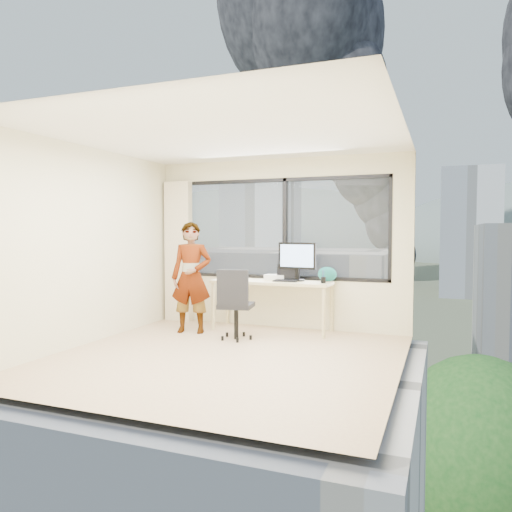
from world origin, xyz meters
The scene contains 25 objects.
floor centered at (0.00, 0.00, 0.00)m, with size 4.00×4.00×0.01m, color tan.
ceiling centered at (0.00, 0.00, 2.60)m, with size 4.00×4.00×0.01m, color white.
wall_front centered at (0.00, -2.00, 1.30)m, with size 4.00×0.01×2.60m, color beige.
wall_left centered at (-2.00, 0.00, 1.30)m, with size 0.01×4.00×2.60m, color beige.
wall_right centered at (2.00, 0.00, 1.30)m, with size 0.01×4.00×2.60m, color beige.
window_wall centered at (0.05, 2.00, 1.52)m, with size 3.30×0.16×1.55m, color black, non-canonical shape.
curtain centered at (-1.72, 1.88, 1.15)m, with size 0.45×0.14×2.30m, color beige.
desk centered at (0.00, 1.66, 0.38)m, with size 1.80×0.60×0.75m, color beige.
chair centered at (-0.26, 0.92, 0.50)m, with size 0.51×0.51×1.00m, color black, non-canonical shape.
person centered at (-1.05, 1.10, 0.81)m, with size 0.59×0.39×1.62m, color #2D2D33.
monitor centered at (0.36, 1.76, 1.04)m, with size 0.58×0.12×0.58m, color black, non-canonical shape.
game_console centered at (0.00, 1.86, 0.79)m, with size 0.32×0.26×0.08m, color white.
laptop centered at (0.23, 1.65, 0.86)m, with size 0.35×0.37×0.23m, color black, non-canonical shape.
cellphone centered at (-0.58, 1.57, 0.76)m, with size 0.10×0.05×0.01m, color black.
pen_cup centered at (0.80, 1.58, 0.79)m, with size 0.07×0.07×0.09m, color black.
handbag centered at (0.80, 1.83, 0.86)m, with size 0.28×0.14×0.22m, color #0D524C.
exterior_ground centered at (0.00, 120.00, -14.00)m, with size 400.00×400.00×0.04m, color #515B3D.
near_bldg_a centered at (-9.00, 30.00, -7.00)m, with size 16.00×12.00×14.00m, color beige.
far_tower_a centered at (-35.00, 95.00, 0.00)m, with size 14.00×14.00×28.00m, color silver.
far_tower_b centered at (8.00, 120.00, 1.00)m, with size 13.00×13.00×30.00m, color silver.
far_tower_d centered at (-60.00, 150.00, -3.00)m, with size 16.00×14.00×22.00m, color silver.
hill_a centered at (-120.00, 320.00, -14.00)m, with size 288.00×216.00×90.00m, color slate.
tree_a centered at (-16.00, 22.00, -10.00)m, with size 7.00×7.00×8.00m, color #1B511B, non-canonical shape.
tree_b centered at (4.00, 18.00, -9.50)m, with size 7.60×7.60×9.00m, color #1B511B, non-canonical shape.
smoke_plume_a centered at (-10.00, 150.00, 39.00)m, with size 40.00×24.00×90.00m, color black, non-canonical shape.
Camera 1 is at (2.39, -5.18, 1.50)m, focal length 34.19 mm.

